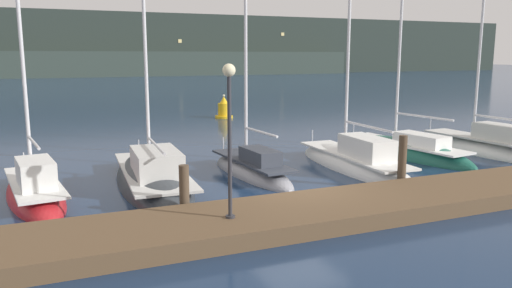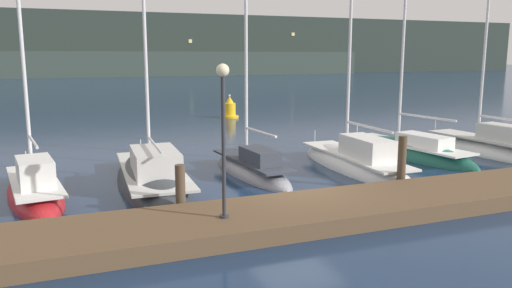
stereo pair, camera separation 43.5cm
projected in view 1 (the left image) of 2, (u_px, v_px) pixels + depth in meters
The scene contains 13 objects.
ground_plane at pixel (300, 200), 15.61m from camera, with size 400.00×400.00×0.00m, color #192D4C.
dock at pixel (331, 210), 13.89m from camera, with size 30.83×2.80×0.45m, color brown.
mooring_pile_1 at pixel (184, 191), 13.87m from camera, with size 0.28×0.28×1.48m, color #4C3D2D.
mooring_pile_2 at pixel (402, 163), 16.69m from camera, with size 0.28×0.28×1.85m, color #4C3D2D.
sailboat_berth_2 at pixel (35, 194), 15.68m from camera, with size 2.37×5.99×8.60m.
sailboat_berth_3 at pixel (153, 182), 17.42m from camera, with size 2.72×8.04×10.11m.
sailboat_berth_4 at pixel (252, 172), 18.84m from camera, with size 1.89×5.85×7.64m.
sailboat_berth_5 at pixel (354, 165), 19.90m from camera, with size 2.02×7.64×10.61m.
sailboat_berth_6 at pixel (405, 154), 22.43m from camera, with size 2.77×7.59×11.54m.
sailboat_berth_7 at pixel (484, 150), 23.00m from camera, with size 2.15×7.22×10.19m.
channel_buoy at pixel (224, 110), 36.01m from camera, with size 1.28×1.28×1.69m.
dock_lamppost at pixel (229, 116), 12.06m from camera, with size 0.32×0.32×3.83m.
hillside_backdrop at pixel (71, 46), 112.10m from camera, with size 240.00×23.00×13.96m.
Camera 1 is at (-7.09, -13.35, 4.47)m, focal length 35.00 mm.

